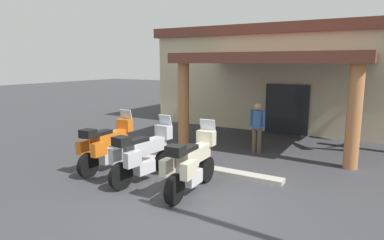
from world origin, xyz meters
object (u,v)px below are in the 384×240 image
motorcycle_silver (143,154)px  motorcycle_cream (191,164)px  pedestrian (257,124)px  motel_building (304,76)px  motorcycle_orange (107,145)px

motorcycle_silver → motorcycle_cream: (1.45, -0.05, 0.00)m
pedestrian → motel_building: bearing=178.1°
motel_building → pedestrian: motel_building is taller
pedestrian → motorcycle_silver: bearing=-22.1°
motorcycle_orange → motorcycle_cream: (2.90, -0.26, 0.00)m
motorcycle_orange → motorcycle_silver: size_ratio=1.00×
motel_building → motorcycle_cream: bearing=-91.5°
motel_building → motorcycle_orange: (-2.98, -10.51, -1.64)m
motorcycle_orange → motorcycle_silver: bearing=-100.7°
motel_building → motorcycle_silver: 10.95m
motorcycle_silver → motorcycle_cream: 1.45m
motel_building → motorcycle_silver: bearing=-99.2°
motorcycle_silver → pedestrian: 4.41m
motel_building → motorcycle_cream: (-0.09, -10.77, -1.64)m
motorcycle_silver → motorcycle_cream: same height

